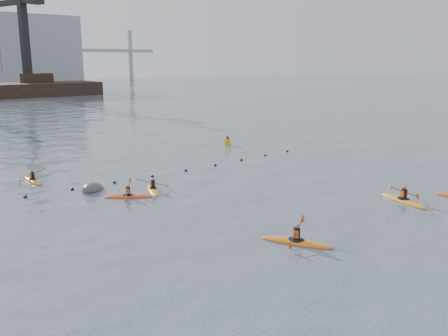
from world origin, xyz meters
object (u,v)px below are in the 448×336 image
(kayaker_2, at_px, (128,196))
(mooring_buoy, at_px, (93,190))
(kayaker_5, at_px, (33,180))
(nav_buoy, at_px, (227,142))
(kayaker_1, at_px, (403,200))
(kayaker_3, at_px, (153,189))
(kayaker_0, at_px, (296,241))

(kayaker_2, bearing_deg, mooring_buoy, 54.72)
(kayaker_5, bearing_deg, nav_buoy, 5.42)
(kayaker_1, xyz_separation_m, kayaker_2, (-12.55, 11.54, -0.02))
(kayaker_1, distance_m, nav_buoy, 22.27)
(kayaker_5, bearing_deg, kayaker_1, -52.19)
(kayaker_2, height_order, kayaker_3, kayaker_2)
(kayaker_1, bearing_deg, mooring_buoy, 147.61)
(kayaker_0, height_order, mooring_buoy, kayaker_0)
(kayaker_0, xyz_separation_m, nav_buoy, (14.32, 22.28, 0.25))
(kayaker_1, height_order, kayaker_2, kayaker_1)
(kayaker_0, relative_size, mooring_buoy, 1.58)
(kayaker_3, relative_size, nav_buoy, 2.64)
(kayaker_0, xyz_separation_m, mooring_buoy, (-3.41, 15.01, -0.11))
(kayaker_1, distance_m, kayaker_5, 25.12)
(kayaker_2, bearing_deg, kayaker_5, 59.82)
(kayaker_0, bearing_deg, kayaker_5, 78.94)
(kayaker_1, relative_size, kayaker_2, 1.34)
(kayaker_2, relative_size, kayaker_5, 0.91)
(kayaker_3, relative_size, mooring_buoy, 1.45)
(kayaker_0, bearing_deg, kayaker_3, 64.62)
(kayaker_3, bearing_deg, kayaker_1, -23.80)
(kayaker_0, height_order, kayaker_3, kayaker_0)
(kayaker_1, height_order, mooring_buoy, kayaker_1)
(kayaker_2, height_order, kayaker_5, kayaker_2)
(mooring_buoy, bearing_deg, kayaker_5, 115.79)
(kayaker_1, distance_m, kayaker_2, 17.05)
(kayaker_5, distance_m, nav_buoy, 20.23)
(kayaker_3, bearing_deg, kayaker_0, -63.38)
(kayaker_3, bearing_deg, nav_buoy, 58.84)
(kayaker_2, xyz_separation_m, kayaker_3, (2.04, 0.38, 0.00))
(kayaker_3, height_order, kayaker_5, kayaker_5)
(nav_buoy, bearing_deg, kayaker_3, -145.94)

